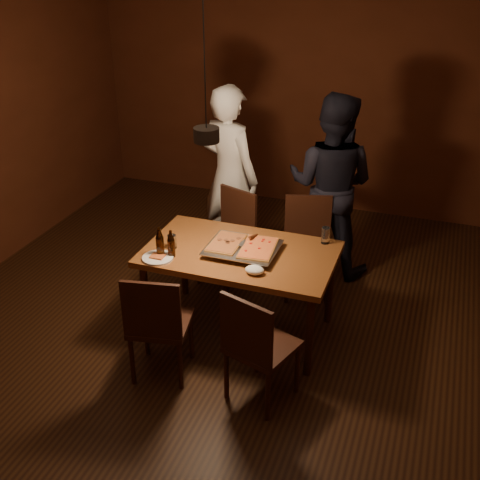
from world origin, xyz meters
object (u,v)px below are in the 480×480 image
(dining_table, at_px, (240,259))
(chair_far_left, at_px, (231,229))
(chair_near_left, at_px, (157,318))
(chair_near_right, at_px, (255,340))
(beer_bottle_a, at_px, (160,242))
(beer_bottle_b, at_px, (171,244))
(pendant_lamp, at_px, (206,133))
(diner_dark, at_px, (331,185))
(chair_far_right, at_px, (308,237))
(diner_white, at_px, (230,176))
(plate_slice, at_px, (158,258))
(pizza_tray, at_px, (243,250))

(dining_table, height_order, chair_far_left, chair_far_left)
(chair_far_left, height_order, chair_near_left, same)
(dining_table, bearing_deg, chair_near_right, -63.65)
(chair_near_left, height_order, chair_near_right, same)
(beer_bottle_a, bearing_deg, chair_far_left, 78.93)
(beer_bottle_b, distance_m, pendant_lamp, 0.95)
(chair_near_right, bearing_deg, diner_dark, 107.00)
(chair_far_right, bearing_deg, chair_far_left, -9.74)
(beer_bottle_b, height_order, diner_white, diner_white)
(chair_far_left, xyz_separation_m, beer_bottle_b, (-0.12, -1.01, 0.32))
(beer_bottle_a, relative_size, diner_white, 0.13)
(beer_bottle_a, bearing_deg, pendant_lamp, 6.48)
(chair_far_left, xyz_separation_m, chair_near_right, (0.74, -1.54, 0.00))
(chair_near_left, distance_m, diner_dark, 2.25)
(chair_far_right, bearing_deg, diner_white, -36.34)
(chair_near_left, xyz_separation_m, diner_dark, (0.80, 2.07, 0.34))
(plate_slice, bearing_deg, chair_far_left, 79.44)
(beer_bottle_b, relative_size, plate_slice, 0.92)
(beer_bottle_b, relative_size, diner_dark, 0.13)
(dining_table, height_order, chair_near_right, chair_near_right)
(chair_far_right, height_order, beer_bottle_b, beer_bottle_b)
(beer_bottle_a, height_order, diner_dark, diner_dark)
(dining_table, distance_m, chair_near_right, 0.88)
(chair_near_left, bearing_deg, dining_table, 54.05)
(chair_far_left, bearing_deg, pendant_lamp, 122.00)
(beer_bottle_a, xyz_separation_m, diner_dark, (1.00, 1.57, 0.00))
(beer_bottle_a, bearing_deg, chair_near_right, -28.29)
(diner_dark, bearing_deg, plate_slice, 64.36)
(pizza_tray, relative_size, pendant_lamp, 0.50)
(chair_near_left, height_order, beer_bottle_a, beer_bottle_a)
(pizza_tray, bearing_deg, plate_slice, -147.72)
(pizza_tray, xyz_separation_m, beer_bottle_b, (-0.50, -0.25, 0.09))
(chair_far_left, height_order, chair_far_right, same)
(chair_near_left, bearing_deg, pizza_tray, 52.31)
(beer_bottle_b, bearing_deg, plate_slice, -139.98)
(pizza_tray, bearing_deg, diner_dark, 75.88)
(chair_near_left, relative_size, chair_near_right, 0.93)
(chair_near_left, bearing_deg, chair_far_right, 55.08)
(diner_white, relative_size, diner_dark, 1.02)
(chair_near_left, bearing_deg, diner_white, 83.50)
(plate_slice, bearing_deg, diner_white, 88.32)
(pizza_tray, relative_size, plate_slice, 2.28)
(chair_near_right, distance_m, diner_white, 2.17)
(chair_far_left, height_order, beer_bottle_b, beer_bottle_b)
(chair_near_left, relative_size, beer_bottle_b, 2.23)
(beer_bottle_b, bearing_deg, pizza_tray, 26.26)
(chair_far_right, bearing_deg, chair_near_left, 50.09)
(dining_table, bearing_deg, beer_bottle_a, -153.93)
(pendant_lamp, bearing_deg, beer_bottle_b, -175.30)
(pizza_tray, distance_m, diner_white, 1.29)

